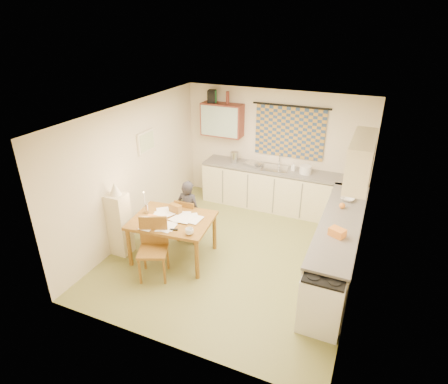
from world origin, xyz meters
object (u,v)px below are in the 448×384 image
at_px(shelf_stand, 120,224).
at_px(person, 189,212).
at_px(stove, 322,300).
at_px(chair_far, 189,227).
at_px(counter_back, 278,189).
at_px(counter_right, 338,245).
at_px(dining_table, 173,238).

bearing_deg(shelf_stand, person, 40.86).
bearing_deg(stove, chair_far, 155.43).
height_order(counter_back, shelf_stand, shelf_stand).
relative_size(chair_far, person, 0.69).
xyz_separation_m(counter_right, stove, (0.00, -1.39, -0.02)).
distance_m(counter_back, shelf_stand, 3.40).
height_order(dining_table, person, person).
relative_size(person, shelf_stand, 1.08).
distance_m(person, shelf_stand, 1.22).
xyz_separation_m(stove, person, (-2.62, 1.15, 0.18)).
bearing_deg(chair_far, person, 123.48).
height_order(chair_far, person, person).
xyz_separation_m(counter_back, person, (-1.12, -1.91, 0.16)).
height_order(stove, chair_far, stove).
xyz_separation_m(counter_back, stove, (1.50, -3.07, -0.02)).
relative_size(counter_back, shelf_stand, 2.90).
distance_m(counter_back, stove, 3.41).
relative_size(counter_back, counter_right, 1.12).
bearing_deg(counter_right, person, -174.95).
bearing_deg(person, counter_back, -118.51).
bearing_deg(counter_right, shelf_stand, -163.77).
bearing_deg(dining_table, stove, -19.49).
height_order(chair_far, shelf_stand, shelf_stand).
relative_size(stove, shelf_stand, 0.76).
bearing_deg(dining_table, counter_back, 58.74).
height_order(person, shelf_stand, person).
height_order(stove, person, person).
bearing_deg(counter_right, chair_far, -176.35).
xyz_separation_m(dining_table, person, (0.01, 0.55, 0.23)).
bearing_deg(chair_far, dining_table, 90.58).
bearing_deg(counter_back, chair_far, -122.09).
bearing_deg(person, chair_far, -52.57).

